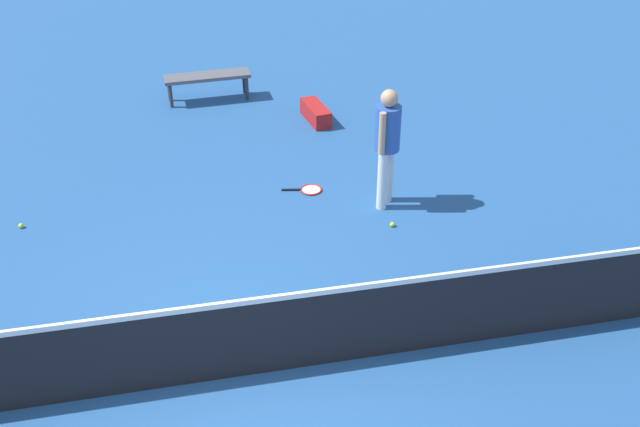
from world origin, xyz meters
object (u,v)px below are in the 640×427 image
player_near_side (387,139)px  courtside_bench (207,78)px  tennis_racket_near_player (309,190)px  tennis_ball_by_net (392,224)px  tennis_ball_near_player (21,226)px  equipment_bag (315,112)px

player_near_side → courtside_bench: 4.62m
tennis_racket_near_player → tennis_ball_by_net: tennis_ball_by_net is taller
tennis_racket_near_player → courtside_bench: courtside_bench is taller
tennis_ball_near_player → player_near_side: bearing=175.3°
player_near_side → tennis_ball_by_net: player_near_side is taller
tennis_ball_near_player → equipment_bag: (-4.48, -2.47, 0.11)m
tennis_ball_by_net → equipment_bag: (0.33, -3.46, 0.11)m
tennis_racket_near_player → tennis_ball_near_player: bearing=2.5°
tennis_ball_near_player → courtside_bench: courtside_bench is taller
tennis_ball_by_net → equipment_bag: bearing=-84.5°
player_near_side → equipment_bag: size_ratio=2.04×
player_near_side → courtside_bench: player_near_side is taller
tennis_ball_by_net → tennis_ball_near_player: bearing=-11.6°
equipment_bag → player_near_side: bearing=97.7°
player_near_side → tennis_ball_near_player: size_ratio=25.76×
tennis_ball_by_net → player_near_side: bearing=-95.3°
tennis_ball_near_player → equipment_bag: 5.12m
player_near_side → courtside_bench: size_ratio=1.12×
courtside_bench → tennis_ball_near_player: bearing=52.8°
tennis_ball_by_net → courtside_bench: size_ratio=0.04×
tennis_ball_near_player → courtside_bench: 4.64m
tennis_racket_near_player → tennis_ball_near_player: size_ratio=9.15×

